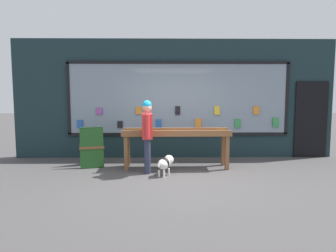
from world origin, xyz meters
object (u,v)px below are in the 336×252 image
person_browsing (147,131)px  small_dog (165,163)px  display_table_main (176,137)px  sandwich_board_sign (92,147)px

person_browsing → small_dog: (0.40, -0.24, -0.68)m
person_browsing → display_table_main: bearing=-59.4°
display_table_main → small_dog: size_ratio=4.72×
display_table_main → sandwich_board_sign: bearing=173.5°
display_table_main → small_dog: display_table_main is taller
small_dog → sandwich_board_sign: sandwich_board_sign is taller
display_table_main → small_dog: bearing=-111.2°
person_browsing → sandwich_board_sign: person_browsing is taller
person_browsing → small_dog: size_ratio=3.01×
small_dog → display_table_main: bearing=7.9°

